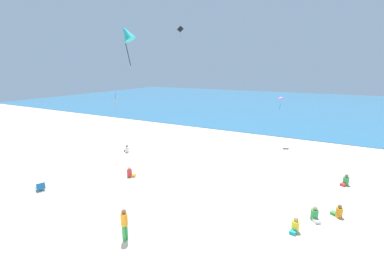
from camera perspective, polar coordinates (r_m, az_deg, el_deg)
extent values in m
plane|color=beige|center=(19.45, 2.32, -10.56)|extent=(120.00, 120.00, 0.00)
cube|color=teal|center=(61.24, 20.83, 4.96)|extent=(120.00, 60.00, 0.05)
cube|color=#2370B2|center=(19.92, -30.61, -11.33)|extent=(0.66, 0.66, 0.03)
cube|color=#2370B2|center=(19.60, -30.54, -11.10)|extent=(0.35, 0.53, 0.41)
cylinder|color=#B7B7BC|center=(20.07, -31.38, -11.53)|extent=(0.02, 0.02, 0.18)
cylinder|color=#B7B7BC|center=(20.13, -29.94, -11.28)|extent=(0.02, 0.02, 0.18)
cylinder|color=red|center=(19.75, -13.71, -9.68)|extent=(0.47, 0.47, 0.56)
sphere|color=beige|center=(19.61, -13.77, -8.65)|extent=(0.22, 0.22, 0.22)
cube|color=orange|center=(19.75, -13.06, -10.26)|extent=(0.48, 0.41, 0.16)
cylinder|color=green|center=(20.80, 30.99, -10.05)|extent=(0.51, 0.51, 0.57)
sphere|color=#846047|center=(20.67, 31.11, -9.06)|extent=(0.23, 0.23, 0.23)
cube|color=red|center=(20.69, 30.60, -10.73)|extent=(0.47, 0.50, 0.17)
cylinder|color=green|center=(15.66, 25.53, -16.97)|extent=(0.51, 0.51, 0.57)
sphere|color=tan|center=(15.48, 25.67, -15.72)|extent=(0.23, 0.23, 0.23)
cube|color=white|center=(15.59, 25.85, -18.01)|extent=(0.46, 0.50, 0.17)
cylinder|color=yellow|center=(14.37, 21.94, -19.53)|extent=(0.43, 0.43, 0.55)
sphere|color=tan|center=(14.18, 22.08, -18.25)|extent=(0.22, 0.22, 0.22)
cube|color=#19ADB2|center=(14.30, 21.57, -20.61)|extent=(0.36, 0.45, 0.16)
cylinder|color=green|center=(13.25, -14.36, -21.35)|extent=(0.14, 0.14, 0.79)
cylinder|color=green|center=(13.15, -14.94, -21.68)|extent=(0.14, 0.14, 0.79)
cylinder|color=orange|center=(12.83, -14.84, -18.98)|extent=(0.33, 0.33, 0.59)
sphere|color=brown|center=(12.63, -14.95, -17.47)|extent=(0.22, 0.22, 0.22)
cylinder|color=white|center=(25.23, -14.24, -4.68)|extent=(0.46, 0.46, 0.53)
sphere|color=brown|center=(25.13, -14.29, -3.90)|extent=(0.21, 0.21, 0.21)
cube|color=black|center=(25.48, -14.42, -4.97)|extent=(0.46, 0.40, 0.16)
cylinder|color=orange|center=(16.52, 29.85, -15.93)|extent=(0.46, 0.46, 0.53)
sphere|color=#846047|center=(16.36, 29.99, -14.83)|extent=(0.21, 0.21, 0.21)
cube|color=green|center=(16.68, 29.11, -16.28)|extent=(0.46, 0.41, 0.15)
cube|color=blue|center=(23.15, -16.69, 6.93)|extent=(0.40, 0.45, 0.56)
cylinder|color=orange|center=(23.22, -16.59, 5.35)|extent=(0.09, 0.10, 0.90)
cone|color=#1EADAD|center=(11.35, -14.31, 19.75)|extent=(0.85, 0.71, 0.76)
cylinder|color=black|center=(11.28, -14.08, 15.88)|extent=(0.22, 0.10, 1.03)
pyramid|color=purple|center=(27.88, 19.04, 6.37)|extent=(0.80, 0.85, 0.40)
cylinder|color=blue|center=(27.95, 18.98, 4.69)|extent=(0.14, 0.10, 0.74)
cube|color=black|center=(31.55, -2.61, 21.10)|extent=(0.79, 0.30, 0.77)
cylinder|color=orange|center=(31.47, -2.60, 19.85)|extent=(0.07, 0.08, 0.82)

